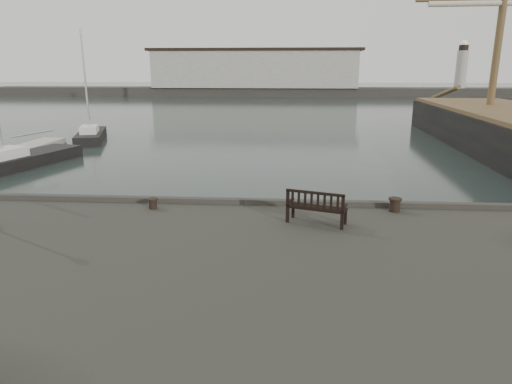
{
  "coord_description": "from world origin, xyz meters",
  "views": [
    {
      "loc": [
        0.1,
        -15.66,
        6.23
      ],
      "look_at": [
        -1.0,
        -0.5,
        2.1
      ],
      "focal_mm": 32.0,
      "sensor_mm": 36.0,
      "label": 1
    }
  ],
  "objects_px": {
    "bollard_right": "(395,205)",
    "yacht_d": "(91,138)",
    "bollard_left": "(153,204)",
    "bench": "(316,213)",
    "yacht_c": "(12,165)"
  },
  "relations": [
    {
      "from": "bollard_right",
      "to": "yacht_d",
      "type": "relative_size",
      "value": 0.05
    },
    {
      "from": "bench",
      "to": "bollard_left",
      "type": "height_order",
      "value": "bench"
    },
    {
      "from": "bench",
      "to": "yacht_d",
      "type": "bearing_deg",
      "value": 144.31
    },
    {
      "from": "bollard_right",
      "to": "yacht_d",
      "type": "bearing_deg",
      "value": 131.04
    },
    {
      "from": "bollard_left",
      "to": "bollard_right",
      "type": "bearing_deg",
      "value": 1.83
    },
    {
      "from": "bench",
      "to": "yacht_d",
      "type": "distance_m",
      "value": 31.79
    },
    {
      "from": "bollard_left",
      "to": "yacht_d",
      "type": "xyz_separation_m",
      "value": [
        -12.99,
        24.63,
        -1.51
      ]
    },
    {
      "from": "bench",
      "to": "yacht_d",
      "type": "height_order",
      "value": "yacht_d"
    },
    {
      "from": "bollard_left",
      "to": "bollard_right",
      "type": "relative_size",
      "value": 0.77
    },
    {
      "from": "bench",
      "to": "yacht_c",
      "type": "relative_size",
      "value": 0.14
    },
    {
      "from": "bollard_left",
      "to": "bollard_right",
      "type": "distance_m",
      "value": 8.23
    },
    {
      "from": "bench",
      "to": "bollard_right",
      "type": "distance_m",
      "value": 3.07
    },
    {
      "from": "bench",
      "to": "yacht_c",
      "type": "xyz_separation_m",
      "value": [
        -18.56,
        13.82,
        -1.65
      ]
    },
    {
      "from": "bollard_left",
      "to": "bollard_right",
      "type": "height_order",
      "value": "bollard_right"
    },
    {
      "from": "yacht_c",
      "to": "yacht_d",
      "type": "bearing_deg",
      "value": 104.75
    }
  ]
}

